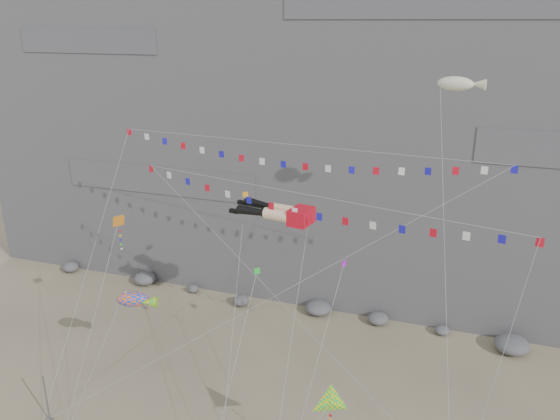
{
  "coord_description": "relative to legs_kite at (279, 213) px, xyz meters",
  "views": [
    {
      "loc": [
        11.94,
        -30.08,
        27.94
      ],
      "look_at": [
        -1.35,
        9.0,
        13.53
      ],
      "focal_mm": 35.0,
      "sensor_mm": 36.0,
      "label": 1
    }
  ],
  "objects": [
    {
      "name": "flag_banner_lower",
      "position": [
        2.56,
        -1.36,
        2.08
      ],
      "size": [
        29.67,
        10.38,
        21.34
      ],
      "color": "red",
      "rests_on": "ground"
    },
    {
      "name": "legs_kite",
      "position": [
        0.0,
        0.0,
        0.0
      ],
      "size": [
        8.3,
        16.28,
        20.26
      ],
      "rotation": [
        0.0,
        0.0,
        -0.17
      ],
      "color": "red",
      "rests_on": "ground"
    },
    {
      "name": "cliff",
      "position": [
        0.63,
        25.26,
        10.85
      ],
      "size": [
        80.0,
        28.0,
        50.0
      ],
      "primitive_type": "cube",
      "color": "slate",
      "rests_on": "ground"
    },
    {
      "name": "anchor_pole_left",
      "position": [
        -14.06,
        -11.2,
        -12.21
      ],
      "size": [
        0.12,
        0.12,
        3.89
      ],
      "primitive_type": "cylinder",
      "color": "slate",
      "rests_on": "ground"
    },
    {
      "name": "harlequin_kite",
      "position": [
        -10.94,
        -4.88,
        -0.33
      ],
      "size": [
        2.35,
        7.86,
        15.49
      ],
      "color": "red",
      "rests_on": "ground"
    },
    {
      "name": "blimp_windsock",
      "position": [
        11.72,
        2.59,
        9.64
      ],
      "size": [
        4.52,
        12.86,
        26.77
      ],
      "color": "beige",
      "rests_on": "ground"
    },
    {
      "name": "flag_banner_upper",
      "position": [
        0.22,
        2.92,
        4.62
      ],
      "size": [
        31.67,
        16.06,
        27.9
      ],
      "color": "red",
      "rests_on": "ground"
    },
    {
      "name": "fish_windsock",
      "position": [
        -9.08,
        -6.66,
        -5.55
      ],
      "size": [
        5.32,
        5.43,
        10.12
      ],
      "color": "#FB630C",
      "rests_on": "ground"
    },
    {
      "name": "small_kite_a",
      "position": [
        -3.56,
        1.78,
        -0.1
      ],
      "size": [
        4.33,
        15.11,
        20.86
      ],
      "color": "orange",
      "rests_on": "ground"
    },
    {
      "name": "talus_boulders",
      "position": [
        0.63,
        10.26,
        -13.55
      ],
      "size": [
        60.0,
        3.0,
        1.2
      ],
      "primitive_type": null,
      "color": "slate",
      "rests_on": "ground"
    },
    {
      "name": "small_kite_c",
      "position": [
        -0.41,
        -3.97,
        -3.51
      ],
      "size": [
        1.03,
        11.16,
        15.13
      ],
      "color": "green",
      "rests_on": "ground"
    },
    {
      "name": "delta_kite",
      "position": [
        6.88,
        -10.85,
        -7.43
      ],
      "size": [
        5.01,
        4.1,
        8.74
      ],
      "color": "yellow",
      "rests_on": "ground"
    },
    {
      "name": "small_kite_b",
      "position": [
        5.65,
        -2.86,
        -2.41
      ],
      "size": [
        2.09,
        9.97,
        15.18
      ],
      "color": "purple",
      "rests_on": "ground"
    }
  ]
}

